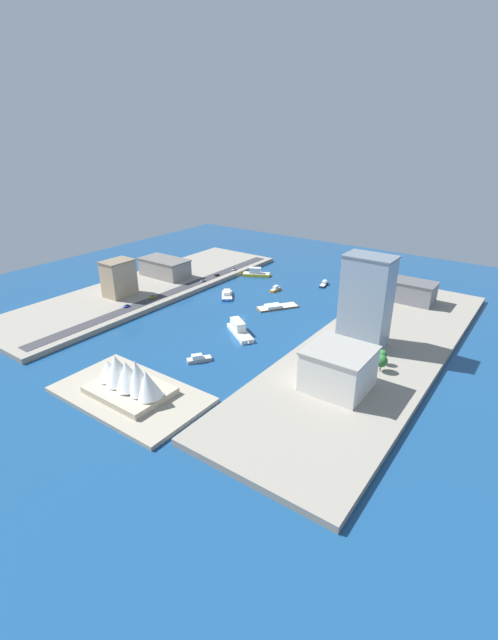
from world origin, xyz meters
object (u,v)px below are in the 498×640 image
Objects in this scene: opera_landmark at (128,378)px; warehouse_low_gray at (408,291)px; barge_flat_brown at (276,307)px; tower_tall_glass at (366,301)px; catamaran_blue at (227,295)px; hatchback_blue at (127,306)px; van_white at (234,269)px; traffic_light_waterfront at (150,298)px; taxi_yellow_cab at (153,297)px; carpark_squat_concrete at (165,267)px; suv_black at (217,275)px; hotel_broad_white at (338,369)px; sedan_silver at (203,281)px; yacht_sleek_gray at (199,359)px; ferry_white_commuter at (239,329)px; ferry_yellow_fast at (256,273)px; water_taxi_orange at (275,289)px; apartment_midrise_tan at (119,278)px; patrol_launch_navy at (324,284)px.

warehouse_low_gray is at bearing -109.24° from opera_landmark.
tower_tall_glass reaches higher than barge_flat_brown.
catamaran_blue is 71.78m from hatchback_blue.
van_white is at bearing 5.22° from warehouse_low_gray.
warehouse_low_gray is at bearing -140.37° from barge_flat_brown.
taxi_yellow_cab is at bearing -49.29° from traffic_light_waterfront.
carpark_squat_concrete is 42.45m from suv_black.
hatchback_blue is (6.81, 109.35, -0.01)m from van_white.
taxi_yellow_cab is at bearing 86.41° from suv_black.
carpark_squat_concrete is at bearing 18.26° from warehouse_low_gray.
hotel_broad_white reaches higher than sedan_silver.
yacht_sleek_gray is 2.54× the size of sedan_silver.
hotel_broad_white is 181.10m from suv_black.
ferry_white_commuter is 120.98m from carpark_squat_concrete.
ferry_white_commuter is 81.37m from taxi_yellow_cab.
carpark_squat_concrete is (54.40, 51.22, 7.84)m from ferry_yellow_fast.
water_taxi_orange is 2.49× the size of suv_black.
taxi_yellow_cab is 1.10× the size of hatchback_blue.
ferry_white_commuter is 119.73m from van_white.
warehouse_low_gray is 7.87× the size of hatchback_blue.
catamaran_blue is 3.07× the size of traffic_light_waterfront.
apartment_midrise_tan reaches higher than ferry_white_commuter.
traffic_light_waterfront is at bearing 58.24° from water_taxi_orange.
patrol_launch_navy is (2.74, -149.63, -0.26)m from yacht_sleek_gray.
van_white is 1.11× the size of suv_black.
opera_landmark reaches higher than traffic_light_waterfront.
hatchback_blue is at bearing -39.12° from opera_landmark.
taxi_yellow_cab is at bearing -28.62° from yacht_sleek_gray.
yacht_sleek_gray is 94.12m from tower_tall_glass.
tower_tall_glass is 1.25× the size of opera_landmark.
van_white is (150.66, -118.41, -8.94)m from hotel_broad_white.
traffic_light_waterfront is at bearing 56.92° from patrol_launch_navy.
yacht_sleek_gray is 0.37× the size of warehouse_low_gray.
patrol_launch_navy is 128.15m from carpark_squat_concrete.
catamaran_blue is (41.09, 2.43, 0.55)m from barge_flat_brown.
tower_tall_glass is at bearing -172.97° from taxi_yellow_cab.
warehouse_low_gray is at bearing -147.40° from apartment_midrise_tan.
ferry_white_commuter is at bearing 58.00° from warehouse_low_gray.
patrol_launch_navy is at bearing -126.10° from water_taxi_orange.
sedan_silver is (151.60, -79.65, -8.97)m from hotel_broad_white.
apartment_midrise_tan reaches higher than catamaran_blue.
opera_landmark is at bearing 113.18° from van_white.
hotel_broad_white reaches higher than traffic_light_waterfront.
ferry_yellow_fast is 4.51× the size of sedan_silver.
hatchback_blue is 106.21m from opera_landmark.
sedan_silver is (76.82, 55.59, 2.80)m from patrol_launch_navy.
barge_flat_brown is 107.23m from carpark_squat_concrete.
patrol_launch_navy is at bearing -168.97° from ferry_yellow_fast.
sedan_silver is at bearing -60.94° from opera_landmark.
traffic_light_waterfront reaches higher than sedan_silver.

